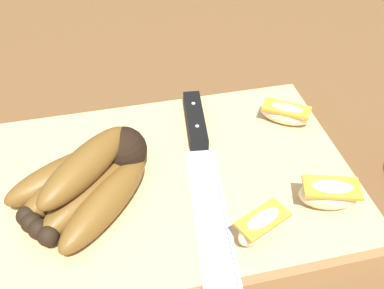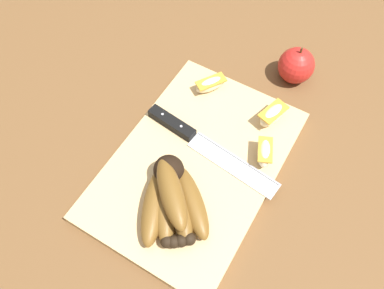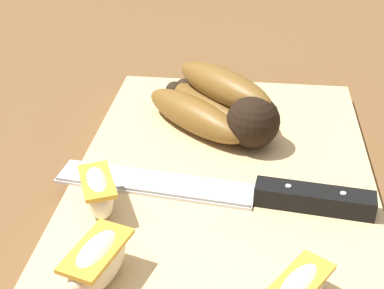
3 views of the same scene
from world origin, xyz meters
The scene contains 6 objects.
ground_plane centered at (0.00, 0.00, 0.00)m, with size 6.00×6.00×0.00m, color brown.
cutting_board centered at (0.02, 0.00, 0.01)m, with size 0.41×0.28×0.02m, color tan.
banana_bunch centered at (0.11, 0.01, 0.04)m, with size 0.17×0.16×0.06m.
chefs_knife centered at (-0.02, -0.03, 0.03)m, with size 0.06×0.28×0.02m.
apple_wedge_near centered at (-0.05, 0.10, 0.04)m, with size 0.06×0.04×0.04m.
apple_wedge_far centered at (-0.13, 0.08, 0.04)m, with size 0.07×0.04×0.04m.
Camera 3 is at (-0.41, -0.02, 0.31)m, focal length 51.82 mm.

